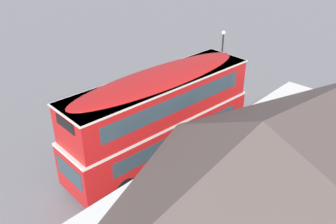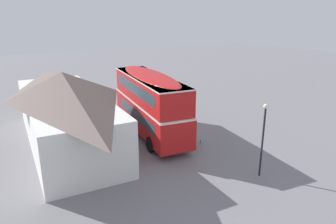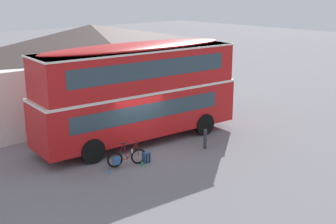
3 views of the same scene
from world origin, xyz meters
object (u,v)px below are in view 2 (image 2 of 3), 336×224
Objects in this scene: backpack_on_ground at (187,131)px; water_bottle_blue_sports at (200,142)px; street_lamp at (263,132)px; double_decker_bus at (150,101)px; kerb_bollard at (173,116)px; touring_bicycle at (190,134)px; water_bottle_green_metal at (192,134)px.

backpack_on_ground is 1.91m from water_bottle_blue_sports.
water_bottle_blue_sports is 6.17m from street_lamp.
kerb_bollard is (1.60, -2.89, -2.15)m from double_decker_bus.
double_decker_bus is 6.34× the size of touring_bicycle.
water_bottle_green_metal is at bearing -126.84° from double_decker_bus.
street_lamp is at bearing -163.46° from double_decker_bus.
backpack_on_ground is 0.53× the size of kerb_bollard.
street_lamp is (-9.02, -2.68, 0.06)m from double_decker_bus.
backpack_on_ground is 0.51m from water_bottle_green_metal.
water_bottle_blue_sports is at bearing -145.34° from double_decker_bus.
double_decker_bus is at bearing 53.16° from water_bottle_green_metal.
double_decker_bus reaches higher than water_bottle_green_metal.
double_decker_bus is at bearing 16.54° from street_lamp.
water_bottle_green_metal is 0.06× the size of street_lamp.
double_decker_bus is 44.60× the size of water_bottle_blue_sports.
water_bottle_green_metal reaches higher than water_bottle_blue_sports.
backpack_on_ground is at bearing 28.88° from water_bottle_green_metal.
double_decker_bus reaches higher than touring_bicycle.
double_decker_bus is 4.13m from water_bottle_green_metal.
backpack_on_ground is at bearing 170.77° from kerb_bollard.
touring_bicycle is at bearing 5.05° from street_lamp.
street_lamp is (-5.59, -0.31, 2.59)m from water_bottle_blue_sports.
water_bottle_green_metal is (-1.96, -2.62, -2.52)m from double_decker_bus.
water_bottle_green_metal is (-0.43, -0.24, -0.15)m from backpack_on_ground.
backpack_on_ground is 2.20× the size of water_bottle_blue_sports.
backpack_on_ground is 0.12× the size of street_lamp.
kerb_bollard is at bearing -61.03° from double_decker_bus.
street_lamp reaches higher than water_bottle_blue_sports.
water_bottle_blue_sports is at bearing 170.52° from water_bottle_green_metal.
street_lamp reaches higher than water_bottle_green_metal.
street_lamp is (-6.61, -0.58, 2.33)m from touring_bicycle.
street_lamp reaches higher than backpack_on_ground.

